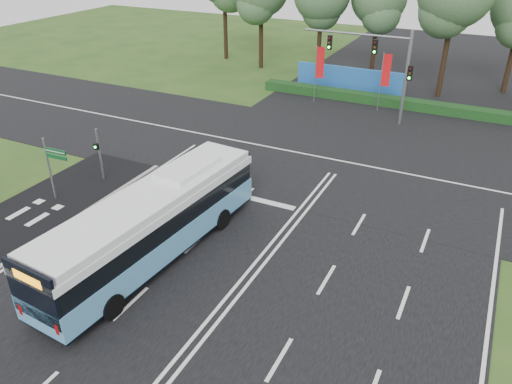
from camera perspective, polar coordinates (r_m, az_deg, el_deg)
ground at (r=23.08m, az=0.23°, el=-7.79°), size 120.00×120.00×0.00m
road_main at (r=23.07m, az=0.23°, el=-7.75°), size 20.00×120.00×0.04m
road_cross at (r=32.82m, az=9.53°, el=3.52°), size 120.00×14.00×0.05m
bike_path at (r=28.31m, az=-26.12°, el=-3.52°), size 5.00×18.00×0.06m
kerb_strip at (r=26.59m, az=-22.85°, el=-4.79°), size 0.25×18.00×0.12m
city_bus at (r=22.75m, az=-11.67°, el=-3.54°), size 3.60×12.72×3.60m
pedestrian_signal at (r=30.64m, az=-17.49°, el=4.29°), size 0.28×0.41×3.25m
street_sign at (r=28.84m, az=-22.24°, el=3.16°), size 1.44×0.15×3.69m
banner_flag_left at (r=43.04m, az=7.19°, el=14.08°), size 0.69×0.25×4.80m
banner_flag_mid at (r=41.76m, az=14.50°, el=12.94°), size 0.70×0.12×4.76m
traffic_light_gantry at (r=39.11m, az=14.34°, el=14.33°), size 8.41×0.28×7.00m
hedge at (r=44.06m, az=14.65°, el=10.04°), size 22.00×1.20×0.80m
blue_hoarding at (r=47.09m, az=10.66°, el=12.52°), size 10.00×0.30×2.20m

